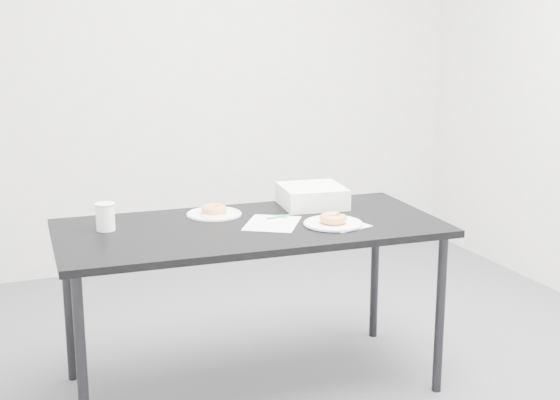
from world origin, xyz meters
name	(u,v)px	position (x,y,z in m)	size (l,w,h in m)	color
floor	(292,391)	(0.00, 0.00, 0.00)	(4.00, 4.00, 0.00)	#535358
wall_back	(171,61)	(0.00, 2.00, 1.35)	(4.00, 0.02, 2.70)	silver
table	(250,237)	(-0.15, 0.12, 0.70)	(1.69, 0.86, 0.75)	black
scorecard	(272,223)	(-0.05, 0.11, 0.75)	(0.22, 0.27, 0.00)	white
logo_patch	(283,216)	(0.03, 0.19, 0.76)	(0.04, 0.04, 0.00)	green
pen	(279,217)	(0.01, 0.18, 0.76)	(0.01, 0.01, 0.13)	#0E9C5F
napkin	(344,225)	(0.22, -0.04, 0.75)	(0.18, 0.18, 0.00)	white
plate_near	(333,224)	(0.18, -0.02, 0.76)	(0.26, 0.26, 0.01)	white
donut_near	(333,218)	(0.18, -0.02, 0.78)	(0.12, 0.12, 0.04)	#D78244
plate_far	(214,214)	(-0.24, 0.35, 0.76)	(0.25, 0.25, 0.01)	white
donut_far	(214,209)	(-0.24, 0.35, 0.78)	(0.12, 0.12, 0.04)	#D78244
coffee_cup	(105,217)	(-0.74, 0.27, 0.81)	(0.08, 0.08, 0.12)	white
cup_lid	(213,216)	(-0.26, 0.31, 0.76)	(0.10, 0.10, 0.01)	white
bakery_box	(312,196)	(0.24, 0.34, 0.80)	(0.29, 0.29, 0.10)	white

